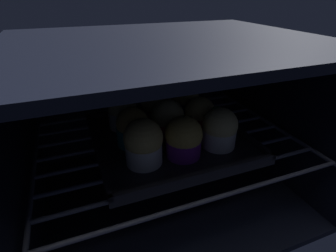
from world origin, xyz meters
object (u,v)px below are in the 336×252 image
object	(u,v)px
baking_tray	(168,138)
muffin_row0_col1	(185,138)
muffin_row1_col1	(168,120)
muffin_row2_col0	(123,112)
muffin_row0_col2	(220,129)
muffin_row1_col2	(200,116)
muffin_row2_col2	(185,101)
muffin_row0_col0	(143,143)
muffin_row1_col0	(133,128)
muffin_row2_col1	(156,106)

from	to	relation	value
baking_tray	muffin_row0_col1	size ratio (longest dim) A/B	3.88
muffin_row1_col1	muffin_row2_col0	size ratio (longest dim) A/B	1.04
muffin_row0_col1	muffin_row0_col2	distance (cm)	7.78
muffin_row1_col2	muffin_row2_col0	distance (cm)	17.32
muffin_row0_col2	muffin_row1_col1	size ratio (longest dim) A/B	1.01
muffin_row2_col2	muffin_row2_col0	bearing A→B (deg)	-179.04
muffin_row0_col0	muffin_row2_col0	size ratio (longest dim) A/B	1.11
muffin_row0_col0	muffin_row0_col1	world-z (taller)	muffin_row0_col0
muffin_row1_col0	muffin_row1_col2	world-z (taller)	same
muffin_row1_col0	muffin_row1_col1	distance (cm)	7.85
muffin_row0_col2	muffin_row1_col2	size ratio (longest dim) A/B	1.04
baking_tray	muffin_row0_col2	bearing A→B (deg)	-42.57
muffin_row1_col0	muffin_row2_col0	xyz separation A→B (cm)	(-0.18, 8.22, -0.08)
muffin_row0_col2	muffin_row2_col0	xyz separation A→B (cm)	(-16.01, 15.25, -0.25)
baking_tray	muffin_row0_col1	world-z (taller)	muffin_row0_col1
muffin_row2_col0	muffin_row2_col2	size ratio (longest dim) A/B	0.95
baking_tray	muffin_row0_col0	xyz separation A→B (cm)	(-7.63, -7.54, 4.63)
muffin_row2_col0	muffin_row2_col1	bearing A→B (deg)	-2.82
muffin_row0_col1	muffin_row0_col2	world-z (taller)	muffin_row0_col2
muffin_row0_col2	muffin_row1_col0	size ratio (longest dim) A/B	1.04
muffin_row2_col0	muffin_row1_col1	bearing A→B (deg)	-43.68
muffin_row2_col1	muffin_row1_col0	bearing A→B (deg)	-134.80
muffin_row0_col1	muffin_row2_col1	xyz separation A→B (cm)	(-0.29, 15.42, 0.32)
baking_tray	muffin_row2_col2	bearing A→B (deg)	46.48
muffin_row1_col0	baking_tray	bearing A→B (deg)	2.76
muffin_row0_col0	muffin_row1_col0	size ratio (longest dim) A/B	1.10
muffin_row2_col1	muffin_row1_col2	bearing A→B (deg)	-46.37
muffin_row1_col1	baking_tray	bearing A→B (deg)	-107.59
muffin_row0_col0	muffin_row1_col1	distance (cm)	10.92
muffin_row1_col1	muffin_row2_col1	world-z (taller)	muffin_row2_col1
muffin_row2_col2	muffin_row1_col2	bearing A→B (deg)	-92.32
muffin_row2_col0	muffin_row2_col2	bearing A→B (deg)	0.96
baking_tray	muffin_row2_col1	size ratio (longest dim) A/B	3.63
muffin_row2_col1	muffin_row2_col2	size ratio (longest dim) A/B	1.04
muffin_row1_col2	muffin_row2_col2	world-z (taller)	muffin_row2_col2
muffin_row1_col1	muffin_row2_col2	size ratio (longest dim) A/B	0.98
muffin_row0_col1	muffin_row2_col0	bearing A→B (deg)	117.55
muffin_row1_col1	muffin_row1_col2	xyz separation A→B (cm)	(7.30, -0.46, -0.14)
baking_tray	muffin_row2_col1	xyz separation A→B (cm)	(0.01, 7.45, 4.56)
muffin_row0_col2	muffin_row0_col1	bearing A→B (deg)	-175.89
muffin_row1_col2	muffin_row2_col1	world-z (taller)	muffin_row2_col1
muffin_row0_col1	muffin_row0_col2	bearing A→B (deg)	4.11
muffin_row1_col0	muffin_row2_col0	size ratio (longest dim) A/B	1.01
muffin_row1_col2	muffin_row2_col0	bearing A→B (deg)	152.10
muffin_row0_col0	muffin_row0_col1	distance (cm)	7.95
baking_tray	muffin_row1_col0	bearing A→B (deg)	-177.24
muffin_row1_col1	muffin_row2_col1	distance (cm)	7.26
muffin_row1_col0	muffin_row2_col0	bearing A→B (deg)	91.28
muffin_row1_col2	baking_tray	bearing A→B (deg)	177.97
baking_tray	muffin_row1_col0	xyz separation A→B (cm)	(-7.76, -0.37, 4.18)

